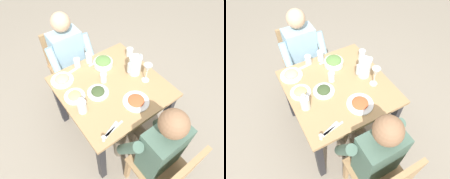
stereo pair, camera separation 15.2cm
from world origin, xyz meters
The scene contains 23 objects.
ground_plane centered at (0.00, 0.00, 0.00)m, with size 8.00×8.00×0.00m, color gray.
dining_table centered at (0.00, 0.00, 0.61)m, with size 0.91×0.91×0.73m.
chair_near centered at (0.09, -0.81, 0.49)m, with size 0.40×0.40×0.86m.
chair_far centered at (0.05, 0.81, 0.49)m, with size 0.40×0.40×0.86m.
diner_near centered at (0.09, -0.61, 0.63)m, with size 0.48×0.53×1.16m.
diner_far centered at (0.05, 0.61, 0.63)m, with size 0.48×0.53×1.16m.
water_pitcher centered at (-0.28, -0.01, 0.82)m, with size 0.16×0.12×0.19m.
salad_bowl centered at (-0.09, -0.27, 0.77)m, with size 0.19×0.19×0.09m.
plate_dolmas centered at (0.15, 0.00, 0.74)m, with size 0.19×0.19×0.05m.
plate_rice_curry centered at (-0.06, 0.27, 0.74)m, with size 0.23×0.23×0.04m.
plate_fries centered at (0.33, -0.08, 0.74)m, with size 0.18×0.18×0.04m.
plate_beans centered at (0.33, -0.32, 0.74)m, with size 0.21×0.21×0.05m.
water_glass_near_left centered at (-0.40, -0.23, 0.77)m, with size 0.07×0.07×0.09m, color silver.
water_glass_near_right centered at (0.02, -0.09, 0.77)m, with size 0.06×0.06×0.09m, color silver.
water_glass_center centered at (0.12, -0.41, 0.77)m, with size 0.07×0.07×0.09m, color silver.
water_glass_far_left centered at (-0.01, -0.39, 0.78)m, with size 0.07×0.07×0.11m, color silver.
wine_glass centered at (-0.30, 0.13, 0.87)m, with size 0.08×0.08×0.20m.
oil_carafe centered at (0.35, 0.08, 0.78)m, with size 0.08×0.08×0.16m.
salt_shaker centered at (0.36, 0.40, 0.75)m, with size 0.03×0.03×0.05m.
fork_near centered at (0.27, 0.36, 0.73)m, with size 0.17×0.03×0.01m, color silver.
knife_near centered at (-0.06, -0.34, 0.73)m, with size 0.18×0.02×0.01m, color silver.
fork_far centered at (0.23, -0.37, 0.73)m, with size 0.17×0.03×0.01m, color silver.
knife_far centered at (0.24, 0.37, 0.73)m, with size 0.18×0.02×0.01m, color silver.
Camera 2 is at (0.57, 1.04, 2.09)m, focal length 31.66 mm.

